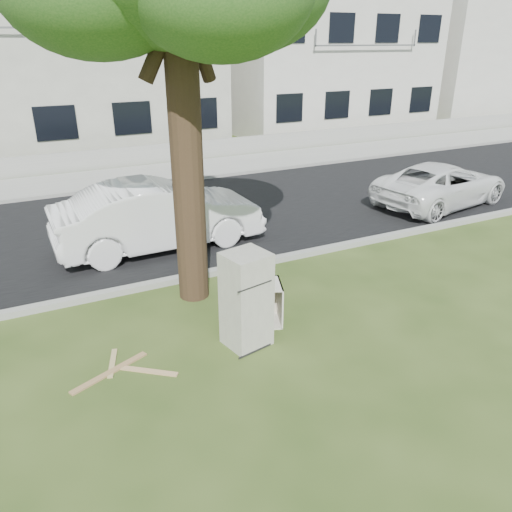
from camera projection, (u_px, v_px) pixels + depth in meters
name	position (u px, v px, depth m)	size (l,w,h in m)	color
ground	(256.00, 338.00, 7.95)	(120.00, 120.00, 0.00)	#2E4117
road	(154.00, 223.00, 12.88)	(120.00, 7.00, 0.01)	black
kerb_near	(202.00, 277.00, 9.96)	(120.00, 0.18, 0.12)	gray
kerb_far	(123.00, 189.00, 15.80)	(120.00, 0.18, 0.12)	gray
sidewalk	(114.00, 178.00, 16.99)	(120.00, 2.80, 0.01)	gray
low_wall	(104.00, 159.00, 18.17)	(120.00, 0.15, 0.70)	gray
townhouse_center	(72.00, 56.00, 20.85)	(11.22, 8.16, 7.44)	beige
townhouse_right	(315.00, 59.00, 25.82)	(10.20, 8.16, 6.84)	silver
filler_right	(496.00, 59.00, 31.98)	(16.00, 9.00, 6.40)	beige
fridge	(246.00, 300.00, 7.52)	(0.63, 0.58, 1.52)	silver
cabinet	(253.00, 303.00, 8.24)	(0.92, 0.57, 0.72)	white
plank_a	(110.00, 372.00, 7.10)	(1.24, 0.10, 0.02)	#9D774C
plank_b	(147.00, 371.00, 7.13)	(0.91, 0.09, 0.02)	tan
plank_c	(112.00, 363.00, 7.31)	(0.71, 0.08, 0.02)	tan
car_center	(159.00, 215.00, 11.13)	(1.61, 4.61, 1.52)	white
car_right	(442.00, 184.00, 14.09)	(1.98, 4.29, 1.19)	white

